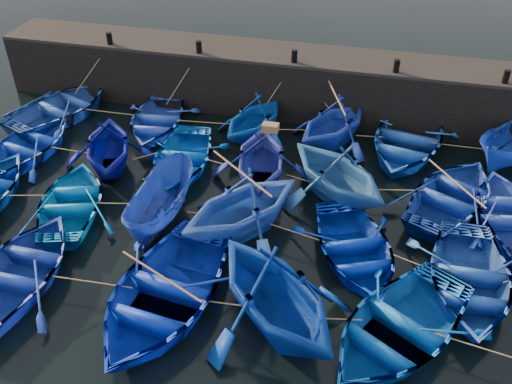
# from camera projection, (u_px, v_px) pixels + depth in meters

# --- Properties ---
(ground) EXTENTS (120.00, 120.00, 0.00)m
(ground) POSITION_uv_depth(u_px,v_px,m) (230.00, 273.00, 16.83)
(ground) COLOR black
(ground) RESTS_ON ground
(quay_wall) EXTENTS (26.00, 2.50, 2.50)m
(quay_wall) POSITION_uv_depth(u_px,v_px,m) (297.00, 84.00, 24.33)
(quay_wall) COLOR black
(quay_wall) RESTS_ON ground
(quay_top) EXTENTS (26.00, 2.50, 0.12)m
(quay_top) POSITION_uv_depth(u_px,v_px,m) (298.00, 55.00, 23.56)
(quay_top) COLOR black
(quay_top) RESTS_ON quay_wall
(bollard_0) EXTENTS (0.24, 0.24, 0.50)m
(bollard_0) POSITION_uv_depth(u_px,v_px,m) (109.00, 38.00, 24.22)
(bollard_0) COLOR black
(bollard_0) RESTS_ON quay_top
(bollard_1) EXTENTS (0.24, 0.24, 0.50)m
(bollard_1) POSITION_uv_depth(u_px,v_px,m) (199.00, 47.00, 23.45)
(bollard_1) COLOR black
(bollard_1) RESTS_ON quay_top
(bollard_2) EXTENTS (0.24, 0.24, 0.50)m
(bollard_2) POSITION_uv_depth(u_px,v_px,m) (294.00, 56.00, 22.67)
(bollard_2) COLOR black
(bollard_2) RESTS_ON quay_top
(bollard_3) EXTENTS (0.24, 0.24, 0.50)m
(bollard_3) POSITION_uv_depth(u_px,v_px,m) (397.00, 66.00, 21.90)
(bollard_3) COLOR black
(bollard_3) RESTS_ON quay_top
(bollard_4) EXTENTS (0.24, 0.24, 0.50)m
(bollard_4) POSITION_uv_depth(u_px,v_px,m) (506.00, 77.00, 21.13)
(bollard_4) COLOR black
(bollard_4) RESTS_ON quay_top
(boat_0) EXTENTS (5.30, 6.07, 1.05)m
(boat_0) POSITION_uv_depth(u_px,v_px,m) (61.00, 107.00, 24.20)
(boat_0) COLOR navy
(boat_0) RESTS_ON ground
(boat_1) EXTENTS (3.70, 4.79, 0.92)m
(boat_1) POSITION_uv_depth(u_px,v_px,m) (156.00, 120.00, 23.42)
(boat_1) COLOR #2543BA
(boat_1) RESTS_ON ground
(boat_2) EXTENTS (4.20, 4.50, 1.92)m
(boat_2) POSITION_uv_depth(u_px,v_px,m) (254.00, 118.00, 22.52)
(boat_2) COLOR #0542A1
(boat_2) RESTS_ON ground
(boat_3) EXTENTS (4.92, 5.13, 2.09)m
(boat_3) POSITION_uv_depth(u_px,v_px,m) (334.00, 122.00, 22.09)
(boat_3) COLOR #1D3CBF
(boat_3) RESTS_ON ground
(boat_4) EXTENTS (4.85, 6.07, 1.13)m
(boat_4) POSITION_uv_depth(u_px,v_px,m) (407.00, 140.00, 21.93)
(boat_4) COLOR #144290
(boat_4) RESTS_ON ground
(boat_6) EXTENTS (4.14, 5.14, 0.95)m
(boat_6) POSITION_uv_depth(u_px,v_px,m) (28.00, 145.00, 21.75)
(boat_6) COLOR #0F36A1
(boat_6) RESTS_ON ground
(boat_7) EXTENTS (4.72, 5.00, 2.09)m
(boat_7) POSITION_uv_depth(u_px,v_px,m) (108.00, 145.00, 20.71)
(boat_7) COLOR #010770
(boat_7) RESTS_ON ground
(boat_8) EXTENTS (3.63, 4.75, 0.92)m
(boat_8) POSITION_uv_depth(u_px,v_px,m) (182.00, 158.00, 21.08)
(boat_8) COLOR blue
(boat_8) RESTS_ON ground
(boat_9) EXTENTS (4.38, 4.83, 2.21)m
(boat_9) POSITION_uv_depth(u_px,v_px,m) (262.00, 158.00, 19.87)
(boat_9) COLOR navy
(boat_9) RESTS_ON ground
(boat_10) EXTENTS (5.76, 5.71, 2.30)m
(boat_10) POSITION_uv_depth(u_px,v_px,m) (338.00, 171.00, 19.13)
(boat_10) COLOR #225992
(boat_10) RESTS_ON ground
(boat_11) EXTENTS (5.13, 5.80, 1.00)m
(boat_11) POSITION_uv_depth(u_px,v_px,m) (453.00, 195.00, 19.11)
(boat_11) COLOR navy
(boat_11) RESTS_ON ground
(boat_12) EXTENTS (3.95, 5.01, 0.94)m
(boat_12) POSITION_uv_depth(u_px,v_px,m) (511.00, 213.00, 18.38)
(boat_12) COLOR blue
(boat_12) RESTS_ON ground
(boat_14) EXTENTS (4.26, 5.08, 0.90)m
(boat_14) POSITION_uv_depth(u_px,v_px,m) (72.00, 202.00, 18.92)
(boat_14) COLOR #0368C3
(boat_14) RESTS_ON ground
(boat_15) EXTENTS (1.66, 4.04, 1.54)m
(boat_15) POSITION_uv_depth(u_px,v_px,m) (160.00, 202.00, 18.35)
(boat_15) COLOR navy
(boat_15) RESTS_ON ground
(boat_16) EXTENTS (5.71, 5.80, 2.32)m
(boat_16) POSITION_uv_depth(u_px,v_px,m) (242.00, 204.00, 17.63)
(boat_16) COLOR blue
(boat_16) RESTS_ON ground
(boat_17) EXTENTS (4.76, 5.43, 0.94)m
(boat_17) POSITION_uv_depth(u_px,v_px,m) (355.00, 249.00, 16.99)
(boat_17) COLOR #0225A1
(boat_17) RESTS_ON ground
(boat_18) EXTENTS (3.53, 4.87, 1.00)m
(boat_18) POSITION_uv_depth(u_px,v_px,m) (469.00, 279.00, 15.95)
(boat_18) COLOR #1A46A6
(boat_18) RESTS_ON ground
(boat_21) EXTENTS (3.53, 4.91, 1.01)m
(boat_21) POSITION_uv_depth(u_px,v_px,m) (19.00, 271.00, 16.18)
(boat_21) COLOR navy
(boat_21) RESTS_ON ground
(boat_22) EXTENTS (4.77, 6.18, 1.19)m
(boat_22) POSITION_uv_depth(u_px,v_px,m) (163.00, 292.00, 15.39)
(boat_22) COLOR #0726BA
(boat_22) RESTS_ON ground
(boat_23) EXTENTS (6.30, 6.29, 2.52)m
(boat_23) POSITION_uv_depth(u_px,v_px,m) (275.00, 293.00, 14.47)
(boat_23) COLOR navy
(boat_23) RESTS_ON ground
(boat_24) EXTENTS (5.76, 6.27, 1.06)m
(boat_24) POSITION_uv_depth(u_px,v_px,m) (398.00, 327.00, 14.50)
(boat_24) COLOR #064BAC
(boat_24) RESTS_ON ground
(wooden_crate) EXTENTS (0.54, 0.34, 0.28)m
(wooden_crate) POSITION_uv_depth(u_px,v_px,m) (270.00, 128.00, 19.08)
(wooden_crate) COLOR brown
(wooden_crate) RESTS_ON boat_9
(mooring_ropes) EXTENTS (18.29, 11.40, 2.10)m
(mooring_ropes) POSITION_uv_depth(u_px,v_px,m) (261.00, 158.00, 20.31)
(mooring_ropes) COLOR tan
(mooring_ropes) RESTS_ON ground
(loose_oars) EXTENTS (10.04, 11.79, 1.38)m
(loose_oars) POSITION_uv_depth(u_px,v_px,m) (309.00, 174.00, 18.05)
(loose_oars) COLOR #99724C
(loose_oars) RESTS_ON ground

